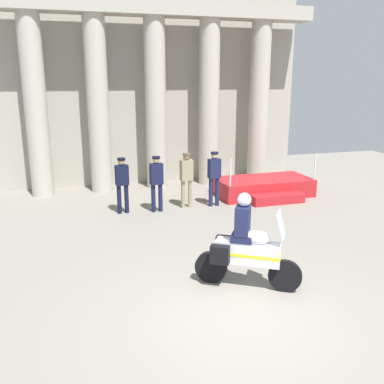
% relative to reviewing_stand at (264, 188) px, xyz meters
% --- Properties ---
extents(ground_plane, '(28.00, 28.00, 0.00)m').
position_rel_reviewing_stand_xyz_m(ground_plane, '(-3.89, -7.02, -0.29)').
color(ground_plane, gray).
extents(colonnade_backdrop, '(11.83, 1.60, 7.35)m').
position_rel_reviewing_stand_xyz_m(colonnade_backdrop, '(-3.28, 2.87, 3.45)').
color(colonnade_backdrop, '#A49F91').
rests_on(colonnade_backdrop, ground_plane).
extents(reviewing_stand, '(3.24, 2.11, 1.50)m').
position_rel_reviewing_stand_xyz_m(reviewing_stand, '(0.00, 0.00, 0.00)').
color(reviewing_stand, '#B21E23').
rests_on(reviewing_stand, ground_plane).
extents(officer_in_row_0, '(0.40, 0.26, 1.69)m').
position_rel_reviewing_stand_xyz_m(officer_in_row_0, '(-4.98, -0.56, 0.71)').
color(officer_in_row_0, black).
rests_on(officer_in_row_0, ground_plane).
extents(officer_in_row_1, '(0.40, 0.26, 1.71)m').
position_rel_reviewing_stand_xyz_m(officer_in_row_1, '(-3.96, -0.71, 0.72)').
color(officer_in_row_1, '#141938').
rests_on(officer_in_row_1, ground_plane).
extents(officer_in_row_2, '(0.40, 0.26, 1.74)m').
position_rel_reviewing_stand_xyz_m(officer_in_row_2, '(-2.97, -0.55, 0.73)').
color(officer_in_row_2, gray).
rests_on(officer_in_row_2, ground_plane).
extents(officer_in_row_3, '(0.40, 0.26, 1.74)m').
position_rel_reviewing_stand_xyz_m(officer_in_row_3, '(-2.09, -0.64, 0.74)').
color(officer_in_row_3, '#191E42').
rests_on(officer_in_row_3, ground_plane).
extents(motorcycle_with_rider, '(1.83, 1.27, 1.90)m').
position_rel_reviewing_stand_xyz_m(motorcycle_with_rider, '(-3.39, -5.98, 0.50)').
color(motorcycle_with_rider, black).
rests_on(motorcycle_with_rider, ground_plane).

